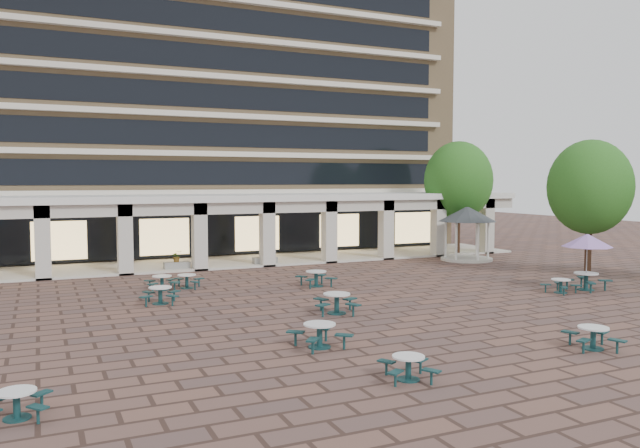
# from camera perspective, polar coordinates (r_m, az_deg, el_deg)

# --- Properties ---
(ground) EXTENTS (120.00, 120.00, 0.00)m
(ground) POSITION_cam_1_polar(r_m,az_deg,el_deg) (26.63, -0.17, -7.47)
(ground) COLOR brown
(ground) RESTS_ON ground
(apartment_building) EXTENTS (40.00, 15.50, 25.20)m
(apartment_building) POSITION_cam_1_polar(r_m,az_deg,el_deg) (50.95, -12.24, 12.15)
(apartment_building) COLOR tan
(apartment_building) RESTS_ON ground
(retail_arcade) EXTENTS (42.00, 6.60, 4.40)m
(retail_arcade) POSITION_cam_1_polar(r_m,az_deg,el_deg) (40.13, -8.84, 0.67)
(retail_arcade) COLOR white
(retail_arcade) RESTS_ON ground
(picnic_table_0) EXTENTS (1.53, 1.53, 0.64)m
(picnic_table_0) POSITION_cam_1_polar(r_m,az_deg,el_deg) (15.89, -25.99, -14.41)
(picnic_table_0) COLOR #153E3F
(picnic_table_0) RESTS_ON ground
(picnic_table_1) EXTENTS (1.85, 1.85, 0.77)m
(picnic_table_1) POSITION_cam_1_polar(r_m,az_deg,el_deg) (20.05, -0.04, -9.95)
(picnic_table_1) COLOR #153E3F
(picnic_table_1) RESTS_ON ground
(picnic_table_2) EXTENTS (1.73, 1.73, 0.66)m
(picnic_table_2) POSITION_cam_1_polar(r_m,az_deg,el_deg) (17.11, 8.08, -12.69)
(picnic_table_2) COLOR #153E3F
(picnic_table_2) RESTS_ON ground
(picnic_table_3) EXTENTS (1.94, 1.94, 0.71)m
(picnic_table_3) POSITION_cam_1_polar(r_m,az_deg,el_deg) (21.65, 23.70, -9.34)
(picnic_table_3) COLOR #153E3F
(picnic_table_3) RESTS_ON ground
(picnic_table_5) EXTENTS (2.20, 2.20, 0.81)m
(picnic_table_5) POSITION_cam_1_polar(r_m,az_deg,el_deg) (24.99, 1.54, -7.09)
(picnic_table_5) COLOR #153E3F
(picnic_table_5) RESTS_ON ground
(picnic_table_7) EXTENTS (1.67, 1.67, 0.66)m
(picnic_table_7) POSITION_cam_1_polar(r_m,az_deg,el_deg) (31.60, 21.15, -5.19)
(picnic_table_7) COLOR #153E3F
(picnic_table_7) RESTS_ON ground
(picnic_table_8) EXTENTS (1.92, 1.92, 0.74)m
(picnic_table_8) POSITION_cam_1_polar(r_m,az_deg,el_deg) (27.76, -14.39, -6.20)
(picnic_table_8) COLOR #153E3F
(picnic_table_8) RESTS_ON ground
(picnic_table_9) EXTENTS (1.58, 1.58, 0.70)m
(picnic_table_9) POSITION_cam_1_polar(r_m,az_deg,el_deg) (31.25, -14.25, -5.11)
(picnic_table_9) COLOR #153E3F
(picnic_table_9) RESTS_ON ground
(picnic_table_11) EXTENTS (2.35, 2.35, 2.72)m
(picnic_table_11) POSITION_cam_1_polar(r_m,az_deg,el_deg) (32.64, 23.24, -1.57)
(picnic_table_11) COLOR #153E3F
(picnic_table_11) RESTS_ON ground
(picnic_table_12) EXTENTS (1.87, 1.87, 0.68)m
(picnic_table_12) POSITION_cam_1_polar(r_m,az_deg,el_deg) (31.44, -12.08, -5.03)
(picnic_table_12) COLOR #153E3F
(picnic_table_12) RESTS_ON ground
(picnic_table_13) EXTENTS (1.75, 1.75, 0.78)m
(picnic_table_13) POSITION_cam_1_polar(r_m,az_deg,el_deg) (31.29, -0.36, -4.88)
(picnic_table_13) COLOR #153E3F
(picnic_table_13) RESTS_ON ground
(gazebo) EXTENTS (3.81, 3.81, 3.54)m
(gazebo) POSITION_cam_1_polar(r_m,az_deg,el_deg) (42.40, 13.30, 0.34)
(gazebo) COLOR beige
(gazebo) RESTS_ON ground
(tree_east_a) EXTENTS (4.53, 4.53, 7.55)m
(tree_east_a) POSITION_cam_1_polar(r_m,az_deg,el_deg) (37.40, 23.46, 3.11)
(tree_east_a) COLOR #3A2417
(tree_east_a) RESTS_ON ground
(tree_east_c) EXTENTS (4.85, 4.85, 8.09)m
(tree_east_c) POSITION_cam_1_polar(r_m,az_deg,el_deg) (45.53, 12.54, 3.89)
(tree_east_c) COLOR #3A2417
(tree_east_c) RESTS_ON ground
(planter_left) EXTENTS (1.50, 0.60, 1.17)m
(planter_left) POSITION_cam_1_polar(r_m,az_deg,el_deg) (37.75, -12.96, -3.49)
(planter_left) COLOR #989893
(planter_left) RESTS_ON ground
(planter_right) EXTENTS (1.50, 0.88, 1.33)m
(planter_right) POSITION_cam_1_polar(r_m,az_deg,el_deg) (39.17, -5.05, -2.95)
(planter_right) COLOR #989893
(planter_right) RESTS_ON ground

